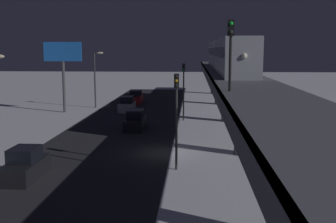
# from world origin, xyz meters

# --- Properties ---
(ground_plane) EXTENTS (240.00, 240.00, 0.00)m
(ground_plane) POSITION_xyz_m (0.00, 0.00, 0.00)
(ground_plane) COLOR white
(avenue_asphalt) EXTENTS (11.00, 104.68, 0.01)m
(avenue_asphalt) POSITION_xyz_m (5.05, 0.00, 0.00)
(avenue_asphalt) COLOR #28282D
(avenue_asphalt) RESTS_ON ground_plane
(elevated_railway) EXTENTS (5.00, 104.68, 5.60)m
(elevated_railway) POSITION_xyz_m (-5.90, 0.00, 4.83)
(elevated_railway) COLOR slate
(elevated_railway) RESTS_ON ground_plane
(subway_train) EXTENTS (2.94, 36.87, 3.40)m
(subway_train) POSITION_xyz_m (-6.00, -19.14, 7.37)
(subway_train) COLOR #999EA8
(subway_train) RESTS_ON elevated_railway
(rail_signal) EXTENTS (0.36, 0.41, 4.00)m
(rail_signal) POSITION_xyz_m (-4.21, 7.75, 8.32)
(rail_signal) COLOR black
(rail_signal) RESTS_ON elevated_railway
(sedan_silver) EXTENTS (1.80, 4.05, 1.97)m
(sedan_silver) POSITION_xyz_m (6.45, -21.74, 0.80)
(sedan_silver) COLOR #B2B2B7
(sedan_silver) RESTS_ON ground_plane
(sedan_red_2) EXTENTS (1.80, 4.74, 1.97)m
(sedan_red_2) POSITION_xyz_m (6.45, -30.11, 0.80)
(sedan_red_2) COLOR #A51E1E
(sedan_red_2) RESTS_ON ground_plane
(sedan_black) EXTENTS (1.80, 4.28, 1.97)m
(sedan_black) POSITION_xyz_m (8.25, 7.01, 0.80)
(sedan_black) COLOR black
(sedan_black) RESTS_ON ground_plane
(sedan_black_2) EXTENTS (1.80, 4.51, 1.97)m
(sedan_black_2) POSITION_xyz_m (3.65, -9.63, 0.80)
(sedan_black_2) COLOR black
(sedan_black_2) RESTS_ON ground_plane
(traffic_light_near) EXTENTS (0.32, 0.44, 6.40)m
(traffic_light_near) POSITION_xyz_m (-1.05, 4.54, 4.20)
(traffic_light_near) COLOR #2D2D2D
(traffic_light_near) RESTS_ON ground_plane
(traffic_light_mid) EXTENTS (0.32, 0.44, 6.40)m
(traffic_light_mid) POSITION_xyz_m (-1.05, -15.19, 4.20)
(traffic_light_mid) COLOR #2D2D2D
(traffic_light_mid) RESTS_ON ground_plane
(commercial_billboard) EXTENTS (4.80, 0.36, 8.90)m
(commercial_billboard) POSITION_xyz_m (14.29, -20.51, 6.83)
(commercial_billboard) COLOR #4C4C51
(commercial_billboard) RESTS_ON ground_plane
(street_lamp_far) EXTENTS (1.35, 0.44, 7.65)m
(street_lamp_far) POSITION_xyz_m (11.12, -25.00, 4.81)
(street_lamp_far) COLOR #38383D
(street_lamp_far) RESTS_ON ground_plane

